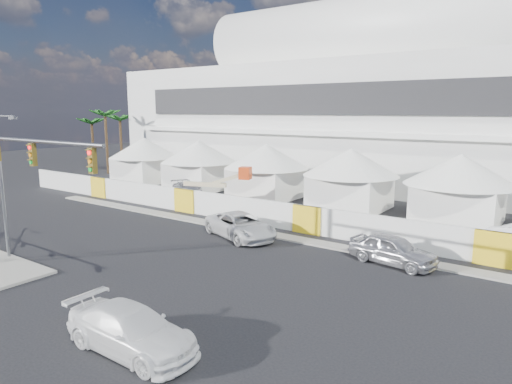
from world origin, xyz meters
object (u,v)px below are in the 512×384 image
Objects in this scene: sedan_silver at (393,250)px; boom_lift at (198,196)px; streetlight_median at (3,176)px; pickup_curb at (241,226)px; pickup_near at (131,330)px; lot_car_c at (188,191)px.

sedan_silver is 0.65× the size of boom_lift.
boom_lift is (-0.96, 17.21, -3.94)m from streetlight_median.
sedan_silver is at bearing -65.56° from pickup_curb.
pickup_near is at bearing -71.87° from boom_lift.
lot_car_c is (-23.19, 7.55, -0.05)m from sedan_silver.
pickup_near is (-4.50, -14.92, -0.05)m from sedan_silver.
streetlight_median is (-14.05, 2.66, 4.16)m from pickup_near.
lot_car_c is (-12.79, 8.19, -0.03)m from pickup_curb.
sedan_silver is at bearing -33.17° from boom_lift.
sedan_silver is 0.90× the size of pickup_near.
lot_car_c is at bearing 78.24° from pickup_curb.
sedan_silver is 0.60× the size of streetlight_median.
sedan_silver reaches higher than pickup_near.
lot_car_c is 20.77m from streetlight_median.
pickup_near is 0.66× the size of streetlight_median.
pickup_curb is (-10.40, -0.65, -0.01)m from sedan_silver.
lot_car_c is at bearing 103.18° from streetlight_median.
pickup_curb is at bearing -95.14° from lot_car_c.
pickup_curb is at bearing -50.50° from boom_lift.
streetlight_median is at bearing 133.34° from sedan_silver.
pickup_curb is 15.44m from pickup_near.
pickup_curb is 14.78m from streetlight_median.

